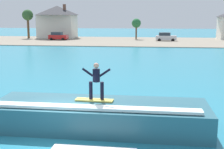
# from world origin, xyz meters

# --- Properties ---
(ground_plane) EXTENTS (260.00, 260.00, 0.00)m
(ground_plane) POSITION_xyz_m (0.00, 0.00, 0.00)
(ground_plane) COLOR teal
(wave_crest) EXTENTS (9.73, 3.05, 1.30)m
(wave_crest) POSITION_xyz_m (1.48, 1.43, 0.61)
(wave_crest) COLOR #2B6070
(wave_crest) RESTS_ON ground_plane
(surfboard) EXTENTS (1.72, 0.53, 0.06)m
(surfboard) POSITION_xyz_m (1.27, 1.36, 1.33)
(surfboard) COLOR #EAD159
(surfboard) RESTS_ON wave_crest
(surfer) EXTENTS (1.28, 0.32, 1.64)m
(surfer) POSITION_xyz_m (1.37, 1.38, 2.28)
(surfer) COLOR black
(surfer) RESTS_ON surfboard
(shoreline_bank) EXTENTS (120.00, 25.09, 0.11)m
(shoreline_bank) POSITION_xyz_m (0.00, 52.08, 0.05)
(shoreline_bank) COLOR gray
(shoreline_bank) RESTS_ON ground_plane
(car_near_shore) EXTENTS (4.04, 2.24, 1.86)m
(car_near_shore) POSITION_xyz_m (-16.62, 52.64, 0.95)
(car_near_shore) COLOR red
(car_near_shore) RESTS_ON ground_plane
(car_far_shore) EXTENTS (4.32, 2.11, 1.86)m
(car_far_shore) POSITION_xyz_m (6.84, 53.30, 0.95)
(car_far_shore) COLOR silver
(car_far_shore) RESTS_ON ground_plane
(house_with_chimney) EXTENTS (10.66, 10.66, 8.09)m
(house_with_chimney) POSITION_xyz_m (-18.92, 59.68, 4.60)
(house_with_chimney) COLOR silver
(house_with_chimney) RESTS_ON ground_plane
(tree_tall_bare) EXTENTS (2.07, 2.07, 4.77)m
(tree_tall_bare) POSITION_xyz_m (0.38, 57.26, 3.64)
(tree_tall_bare) COLOR brown
(tree_tall_bare) RESTS_ON ground_plane
(tree_short_bushy) EXTENTS (2.59, 2.59, 6.88)m
(tree_short_bushy) POSITION_xyz_m (-25.55, 57.70, 5.35)
(tree_short_bushy) COLOR brown
(tree_short_bushy) RESTS_ON ground_plane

